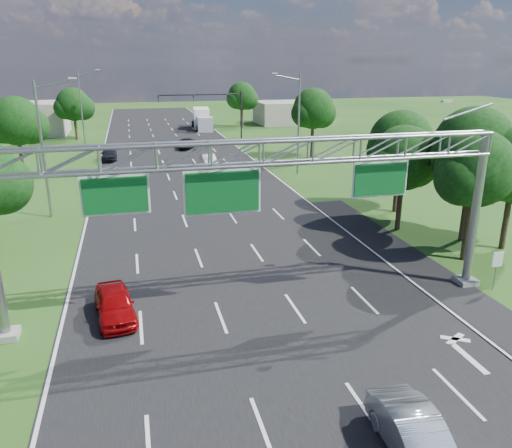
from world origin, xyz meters
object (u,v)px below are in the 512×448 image
object	(u,v)px
regulatory_sign	(497,263)
red_coupe	(115,304)
traffic_signal	(218,104)
sign_gantry	(263,166)
silver_sedan	(416,438)
box_truck	(202,119)

from	to	relation	value
regulatory_sign	red_coupe	world-z (taller)	regulatory_sign
traffic_signal	red_coupe	size ratio (longest dim) A/B	2.97
sign_gantry	traffic_signal	size ratio (longest dim) A/B	1.92
traffic_signal	red_coupe	xyz separation A→B (m)	(-13.98, -52.32, -4.47)
silver_sedan	box_truck	world-z (taller)	box_truck
regulatory_sign	traffic_signal	world-z (taller)	traffic_signal
red_coupe	box_truck	xyz separation A→B (m)	(13.45, 65.23, 0.95)
sign_gantry	silver_sedan	bearing A→B (deg)	-79.16
red_coupe	silver_sedan	world-z (taller)	silver_sedan
red_coupe	silver_sedan	xyz separation A→B (m)	(8.80, -10.97, 0.00)
regulatory_sign	silver_sedan	bearing A→B (deg)	-137.42
sign_gantry	box_truck	world-z (taller)	sign_gantry
red_coupe	sign_gantry	bearing A→B (deg)	-13.05
regulatory_sign	box_truck	distance (m)	67.15
traffic_signal	silver_sedan	bearing A→B (deg)	-94.68
regulatory_sign	traffic_signal	size ratio (longest dim) A/B	0.17
sign_gantry	red_coupe	world-z (taller)	sign_gantry
regulatory_sign	red_coupe	bearing A→B (deg)	174.87
silver_sedan	box_truck	xyz separation A→B (m)	(4.64, 76.20, 0.95)
sign_gantry	red_coupe	distance (m)	9.24
sign_gantry	box_truck	bearing A→B (deg)	84.27
regulatory_sign	box_truck	world-z (taller)	box_truck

